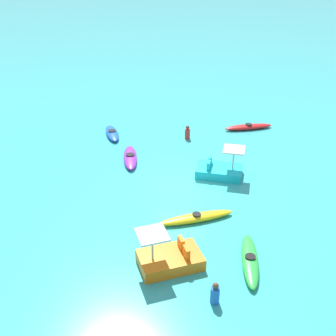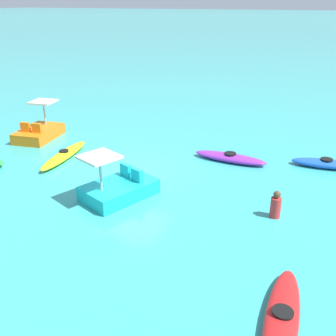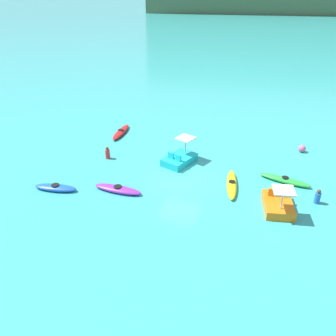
# 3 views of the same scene
# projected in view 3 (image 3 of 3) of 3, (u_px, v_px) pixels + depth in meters

# --- Properties ---
(ground_plane) EXTENTS (600.00, 600.00, 0.00)m
(ground_plane) POSITION_uv_depth(u_px,v_px,m) (180.00, 180.00, 22.07)
(ground_plane) COLOR #38ADA8
(kayak_yellow) EXTENTS (1.23, 3.53, 0.37)m
(kayak_yellow) POSITION_uv_depth(u_px,v_px,m) (232.00, 184.00, 21.28)
(kayak_yellow) COLOR yellow
(kayak_yellow) RESTS_ON ground_plane
(kayak_red) EXTENTS (1.01, 3.32, 0.37)m
(kayak_red) POSITION_uv_depth(u_px,v_px,m) (121.00, 132.00, 28.54)
(kayak_red) COLOR red
(kayak_red) RESTS_ON ground_plane
(kayak_green) EXTENTS (3.26, 1.28, 0.37)m
(kayak_green) POSITION_uv_depth(u_px,v_px,m) (285.00, 180.00, 21.72)
(kayak_green) COLOR green
(kayak_green) RESTS_ON ground_plane
(kayak_blue) EXTENTS (2.73, 1.15, 0.37)m
(kayak_blue) POSITION_uv_depth(u_px,v_px,m) (56.00, 188.00, 20.93)
(kayak_blue) COLOR blue
(kayak_blue) RESTS_ON ground_plane
(kayak_purple) EXTENTS (3.03, 0.76, 0.37)m
(kayak_purple) POSITION_uv_depth(u_px,v_px,m) (118.00, 189.00, 20.78)
(kayak_purple) COLOR purple
(kayak_purple) RESTS_ON ground_plane
(pedal_boat_cyan) EXTENTS (2.19, 2.76, 1.68)m
(pedal_boat_cyan) POSITION_uv_depth(u_px,v_px,m) (179.00, 159.00, 23.94)
(pedal_boat_cyan) COLOR #19B7C6
(pedal_boat_cyan) RESTS_ON ground_plane
(pedal_boat_orange) EXTENTS (1.96, 2.67, 1.68)m
(pedal_boat_orange) POSITION_uv_depth(u_px,v_px,m) (278.00, 204.00, 19.12)
(pedal_boat_orange) COLOR orange
(pedal_boat_orange) RESTS_ON ground_plane
(buoy_pink) EXTENTS (0.53, 0.53, 0.53)m
(buoy_pink) POSITION_uv_depth(u_px,v_px,m) (302.00, 148.00, 25.52)
(buoy_pink) COLOR pink
(buoy_pink) RESTS_ON ground_plane
(person_near_shore) EXTENTS (0.34, 0.34, 0.88)m
(person_near_shore) POSITION_uv_depth(u_px,v_px,m) (108.00, 153.00, 24.53)
(person_near_shore) COLOR red
(person_near_shore) RESTS_ON ground_plane
(person_by_kayaks) EXTENTS (0.34, 0.34, 0.88)m
(person_by_kayaks) POSITION_uv_depth(u_px,v_px,m) (318.00, 197.00, 19.61)
(person_by_kayaks) COLOR blue
(person_by_kayaks) RESTS_ON ground_plane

